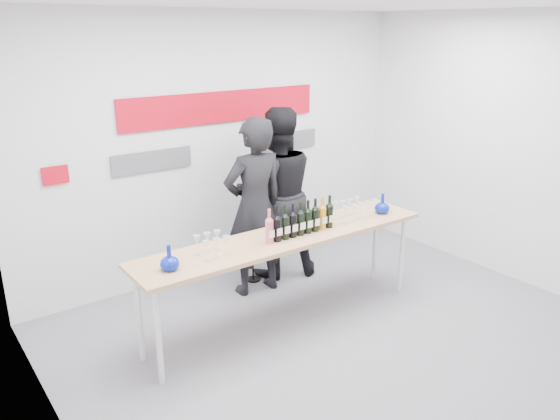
{
  "coord_description": "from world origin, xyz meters",
  "views": [
    {
      "loc": [
        -3.18,
        -3.4,
        2.8
      ],
      "look_at": [
        -0.25,
        0.56,
        1.15
      ],
      "focal_mm": 35.0,
      "sensor_mm": 36.0,
      "label": 1
    }
  ],
  "objects_px": {
    "presenter_right": "(277,194)",
    "mic_stand": "(253,245)",
    "tasting_table": "(286,242)",
    "presenter_left": "(255,207)"
  },
  "relations": [
    {
      "from": "tasting_table",
      "to": "mic_stand",
      "type": "distance_m",
      "value": 1.09
    },
    {
      "from": "presenter_left",
      "to": "mic_stand",
      "type": "xyz_separation_m",
      "value": [
        0.11,
        0.22,
        -0.54
      ]
    },
    {
      "from": "tasting_table",
      "to": "mic_stand",
      "type": "height_order",
      "value": "mic_stand"
    },
    {
      "from": "presenter_left",
      "to": "presenter_right",
      "type": "relative_size",
      "value": 0.98
    },
    {
      "from": "tasting_table",
      "to": "presenter_left",
      "type": "distance_m",
      "value": 0.77
    },
    {
      "from": "tasting_table",
      "to": "presenter_right",
      "type": "height_order",
      "value": "presenter_right"
    },
    {
      "from": "presenter_right",
      "to": "mic_stand",
      "type": "bearing_deg",
      "value": 19.82
    },
    {
      "from": "presenter_right",
      "to": "mic_stand",
      "type": "height_order",
      "value": "presenter_right"
    },
    {
      "from": "tasting_table",
      "to": "presenter_left",
      "type": "height_order",
      "value": "presenter_left"
    },
    {
      "from": "mic_stand",
      "to": "tasting_table",
      "type": "bearing_deg",
      "value": -84.39
    }
  ]
}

